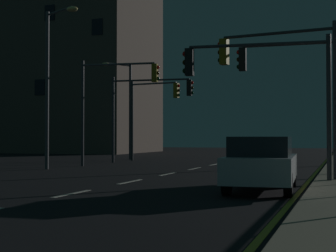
# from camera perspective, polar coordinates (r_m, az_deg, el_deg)

# --- Properties ---
(ground_plane) EXTENTS (112.00, 112.00, 0.00)m
(ground_plane) POSITION_cam_1_polar(r_m,az_deg,el_deg) (22.14, 0.38, -5.30)
(ground_plane) COLOR black
(ground_plane) RESTS_ON ground
(lane_markings_center) EXTENTS (0.14, 50.00, 0.01)m
(lane_markings_center) POSITION_cam_1_polar(r_m,az_deg,el_deg) (25.47, 2.93, -4.76)
(lane_markings_center) COLOR silver
(lane_markings_center) RESTS_ON ground
(lane_edge_line) EXTENTS (0.14, 53.00, 0.01)m
(lane_edge_line) POSITION_cam_1_polar(r_m,az_deg,el_deg) (25.99, 16.44, -4.64)
(lane_edge_line) COLOR gold
(lane_edge_line) RESTS_ON ground
(car) EXTENTS (2.07, 4.50, 1.57)m
(car) POSITION_cam_1_polar(r_m,az_deg,el_deg) (15.02, 10.40, -4.04)
(car) COLOR silver
(car) RESTS_ON ground
(traffic_light_near_left) EXTENTS (4.25, 0.69, 5.36)m
(traffic_light_near_left) POSITION_cam_1_polar(r_m,az_deg,el_deg) (18.60, 12.46, 6.12)
(traffic_light_near_left) COLOR #38383D
(traffic_light_near_left) RESTS_ON sidewalk_right
(traffic_light_far_left) EXTENTS (3.57, 0.61, 5.35)m
(traffic_light_far_left) POSITION_cam_1_polar(r_m,az_deg,el_deg) (33.73, -1.77, 2.46)
(traffic_light_far_left) COLOR #2D3033
(traffic_light_far_left) RESTS_ON ground
(traffic_light_overhead_east) EXTENTS (4.99, 0.74, 4.83)m
(traffic_light_overhead_east) POSITION_cam_1_polar(r_m,az_deg,el_deg) (17.77, 10.07, 5.39)
(traffic_light_overhead_east) COLOR #38383D
(traffic_light_overhead_east) RESTS_ON sidewalk_right
(traffic_light_mid_left) EXTENTS (4.33, 0.79, 5.73)m
(traffic_light_mid_left) POSITION_cam_1_polar(r_m,az_deg,el_deg) (27.64, -5.96, 3.91)
(traffic_light_mid_left) COLOR #38383D
(traffic_light_mid_left) RESTS_ON ground
(traffic_light_mid_right) EXTENTS (3.98, 0.44, 5.39)m
(traffic_light_mid_right) POSITION_cam_1_polar(r_m,az_deg,el_deg) (21.11, 13.61, 5.26)
(traffic_light_mid_right) COLOR #2D3033
(traffic_light_mid_right) RESTS_ON sidewalk_right
(traffic_light_near_right) EXTENTS (5.12, 0.71, 5.29)m
(traffic_light_near_right) POSITION_cam_1_polar(r_m,az_deg,el_deg) (31.12, -2.22, 2.84)
(traffic_light_near_right) COLOR #38383D
(traffic_light_near_right) RESTS_ON ground
(street_lamp_across_street) EXTENTS (1.36, 2.23, 6.75)m
(street_lamp_across_street) POSITION_cam_1_polar(r_m,az_deg,el_deg) (35.91, -4.78, 2.86)
(street_lamp_across_street) COLOR #38383D
(street_lamp_across_street) RESTS_ON ground
(street_lamp_median) EXTENTS (2.28, 1.21, 7.72)m
(street_lamp_median) POSITION_cam_1_polar(r_m,az_deg,el_deg) (25.52, -12.83, 5.74)
(street_lamp_median) COLOR #4C4C51
(street_lamp_median) RESTS_ON ground
(building_distant) EXTENTS (17.62, 12.42, 26.72)m
(building_distant) POSITION_cam_1_polar(r_m,az_deg,el_deg) (57.22, -11.20, 10.65)
(building_distant) COLOR brown
(building_distant) RESTS_ON ground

